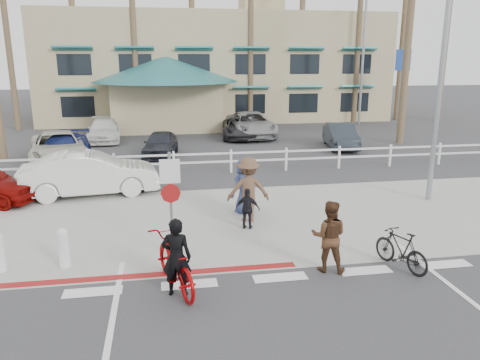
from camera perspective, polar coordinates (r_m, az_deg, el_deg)
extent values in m
plane|color=#333335|center=(10.09, 5.77, -13.29)|extent=(140.00, 140.00, 0.00)
cube|color=#333335|center=(8.46, 9.54, -19.44)|extent=(12.00, 16.00, 0.01)
cube|color=gray|center=(14.12, 0.95, -4.86)|extent=(22.00, 7.00, 0.01)
cube|color=#333335|center=(17.89, -1.40, -0.64)|extent=(40.00, 5.00, 0.01)
cube|color=#333335|center=(27.11, -4.30, 4.58)|extent=(50.00, 16.00, 0.01)
cube|color=maroon|center=(10.87, -11.76, -11.35)|extent=(7.00, 0.25, 0.02)
imported|color=#8D0205|center=(10.00, -7.98, -9.93)|extent=(1.35, 2.33, 1.16)
imported|color=black|center=(9.62, -7.75, -9.32)|extent=(0.68, 0.53, 1.66)
imported|color=black|center=(11.45, 19.04, -8.01)|extent=(0.93, 1.60, 0.93)
imported|color=#452A17|center=(10.78, 10.78, -6.75)|extent=(0.98, 0.88, 1.67)
imported|color=brown|center=(13.76, 1.00, -1.18)|extent=(1.30, 0.81, 1.93)
imported|color=black|center=(13.21, 0.94, -3.55)|extent=(0.75, 0.51, 1.18)
imported|color=navy|center=(14.52, 0.51, -0.72)|extent=(1.02, 0.94, 1.74)
imported|color=silver|center=(17.29, -17.78, 0.74)|extent=(4.86, 2.22, 1.55)
imported|color=beige|center=(22.98, -21.28, 3.65)|extent=(3.48, 5.66, 1.46)
imported|color=navy|center=(23.07, -20.73, 3.52)|extent=(2.12, 4.59, 1.30)
imported|color=#20232C|center=(23.40, -9.67, 4.35)|extent=(2.00, 3.84, 1.25)
imported|color=#232930|center=(25.88, 12.17, 5.27)|extent=(2.08, 4.15, 1.31)
imported|color=silver|center=(28.61, -16.23, 5.86)|extent=(2.09, 4.53, 1.28)
imported|color=#232325|center=(28.49, -0.01, 6.37)|extent=(2.59, 4.70, 1.25)
imported|color=gray|center=(29.07, 1.36, 6.79)|extent=(2.57, 5.45, 1.51)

